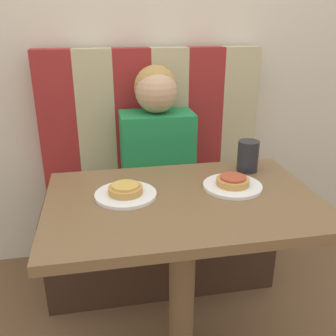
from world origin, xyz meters
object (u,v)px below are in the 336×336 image
Objects in this scene: plate_right at (232,186)px; pizza_left at (125,189)px; pizza_right at (233,181)px; person at (157,133)px; plate_left at (126,195)px; drinking_cup at (248,156)px.

pizza_left reaches higher than plate_right.
plate_right is 1.80× the size of pizza_left.
pizza_right reaches higher than plate_right.
person is 0.58m from plate_left.
pizza_left is at bearing 180.00° from pizza_right.
person is at bearing 70.00° from plate_left.
drinking_cup is (0.12, 0.15, 0.04)m from pizza_right.
drinking_cup is (0.51, 0.15, 0.06)m from plate_left.
pizza_left is 0.53m from drinking_cup.
plate_left is 1.00× the size of plate_right.
plate_right is 0.02m from pizza_right.
plate_right is at bearing -70.00° from person.
pizza_left is 0.96× the size of drinking_cup.
plate_right is at bearing 0.00° from plate_left.
plate_left is 0.54m from drinking_cup.
pizza_right is (0.20, -0.54, -0.03)m from person.
pizza_left is at bearing -163.88° from drinking_cup.
plate_left is at bearing -110.00° from person.
plate_right is (0.20, -0.54, -0.05)m from person.
plate_left is 1.80× the size of pizza_left.
pizza_right is (0.40, 0.00, 0.00)m from pizza_left.
person is 5.37× the size of pizza_left.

